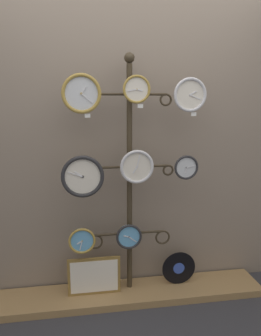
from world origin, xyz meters
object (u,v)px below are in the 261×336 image
object	(u,v)px
clock_bottom_left	(82,241)
picture_frame	(94,276)
clock_top_center	(137,89)
clock_top_left	(81,94)
clock_middle_right	(186,167)
vinyl_record	(179,268)
clock_top_right	(190,95)
clock_middle_center	(137,167)
clock_bottom_center	(129,237)
display_stand	(130,223)
clock_middle_left	(83,177)

from	to	relation	value
clock_bottom_left	picture_frame	size ratio (longest dim) A/B	0.49
clock_top_center	clock_top_left	bearing A→B (deg)	178.88
clock_middle_right	clock_bottom_left	world-z (taller)	clock_middle_right
clock_top_left	clock_bottom_left	world-z (taller)	clock_top_left
clock_bottom_left	picture_frame	bearing A→B (deg)	23.96
clock_bottom_left	picture_frame	world-z (taller)	clock_bottom_left
vinyl_record	picture_frame	distance (m)	0.72
clock_bottom_left	vinyl_record	size ratio (longest dim) A/B	0.72
clock_top_right	picture_frame	bearing A→B (deg)	176.96
clock_middle_center	clock_middle_right	size ratio (longest dim) A/B	1.34
clock_bottom_left	clock_top_right	bearing A→B (deg)	0.01
clock_middle_right	clock_bottom_center	distance (m)	0.71
clock_top_right	picture_frame	size ratio (longest dim) A/B	0.60
clock_middle_right	clock_bottom_left	xyz separation A→B (m)	(-0.81, -0.00, -0.55)
display_stand	clock_middle_right	distance (m)	0.64
display_stand	clock_middle_left	xyz separation A→B (m)	(-0.37, -0.11, 0.43)
clock_top_right	clock_middle_left	bearing A→B (deg)	-179.13
clock_middle_center	clock_bottom_left	size ratio (longest dim) A/B	1.24
clock_middle_left	clock_bottom_center	size ratio (longest dim) A/B	1.53
clock_top_left	vinyl_record	xyz separation A→B (m)	(0.77, 0.07, -1.44)
clock_bottom_center	vinyl_record	world-z (taller)	clock_bottom_center
display_stand	clock_middle_center	bearing A→B (deg)	-69.59
clock_top_center	vinyl_record	distance (m)	1.52
clock_top_right	vinyl_record	world-z (taller)	clock_top_right
display_stand	clock_bottom_center	xyz separation A→B (m)	(-0.02, -0.08, -0.08)
clock_top_left	clock_top_center	xyz separation A→B (m)	(0.39, -0.01, 0.03)
clock_bottom_center	vinyl_record	distance (m)	0.55
clock_top_center	clock_bottom_center	xyz separation A→B (m)	(-0.05, 0.02, -1.13)
clock_middle_right	clock_top_left	bearing A→B (deg)	179.64
clock_middle_left	clock_middle_right	world-z (taller)	clock_middle_left
clock_middle_center	clock_bottom_center	size ratio (longest dim) A/B	1.24
clock_top_center	clock_middle_center	world-z (taller)	clock_top_center
clock_top_left	clock_middle_left	world-z (taller)	clock_top_left
clock_top_right	clock_middle_center	world-z (taller)	clock_top_right
clock_top_center	clock_bottom_center	size ratio (longest dim) A/B	0.98
display_stand	clock_bottom_left	xyz separation A→B (m)	(-0.38, -0.10, -0.08)
display_stand	clock_bottom_center	distance (m)	0.12
clock_top_center	picture_frame	bearing A→B (deg)	173.41
clock_middle_left	clock_middle_center	distance (m)	0.41
clock_top_left	clock_top_right	xyz separation A→B (m)	(0.79, -0.01, -0.01)
clock_top_right	clock_middle_right	bearing A→B (deg)	160.35
clock_top_center	clock_bottom_left	size ratio (longest dim) A/B	0.97
clock_top_left	display_stand	bearing A→B (deg)	14.70
display_stand	clock_middle_center	size ratio (longest dim) A/B	7.56
clock_middle_left	display_stand	bearing A→B (deg)	17.31
display_stand	clock_bottom_left	world-z (taller)	display_stand
picture_frame	clock_bottom_left	bearing A→B (deg)	-156.04
clock_bottom_center	clock_middle_left	bearing A→B (deg)	-174.35
clock_top_center	clock_middle_center	size ratio (longest dim) A/B	0.79
clock_middle_center	clock_bottom_left	distance (m)	0.71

